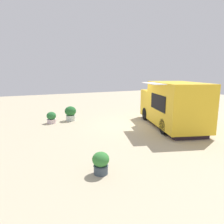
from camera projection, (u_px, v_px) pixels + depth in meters
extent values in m
plane|color=#BDAE8F|center=(137.00, 125.00, 12.09)|extent=(40.00, 40.00, 0.00)
cube|color=yellow|center=(177.00, 105.00, 10.94)|extent=(4.29, 3.23, 2.32)
cube|color=yellow|center=(159.00, 103.00, 13.65)|extent=(2.20, 2.45, 1.69)
cube|color=black|center=(155.00, 97.00, 14.37)|extent=(0.57, 1.62, 0.64)
cube|color=black|center=(158.00, 102.00, 10.77)|extent=(1.99, 0.69, 0.81)
cube|color=white|center=(153.00, 83.00, 10.55)|extent=(2.36, 1.30, 0.03)
cube|color=black|center=(170.00, 124.00, 11.97)|extent=(5.44, 3.26, 0.22)
cylinder|color=black|center=(173.00, 113.00, 13.68)|extent=(0.82, 0.46, 0.79)
cylinder|color=black|center=(146.00, 114.00, 13.44)|extent=(0.82, 0.46, 0.79)
cylinder|color=black|center=(200.00, 125.00, 10.58)|extent=(0.82, 0.46, 0.79)
cylinder|color=black|center=(164.00, 126.00, 10.34)|extent=(0.82, 0.46, 0.79)
ellipsoid|color=black|center=(151.00, 110.00, 16.61)|extent=(0.55, 0.47, 0.12)
cube|color=black|center=(151.00, 111.00, 16.39)|extent=(0.37, 0.13, 0.11)
cube|color=black|center=(153.00, 111.00, 16.47)|extent=(0.37, 0.13, 0.11)
cube|color=black|center=(151.00, 107.00, 16.56)|extent=(0.38, 0.24, 0.48)
sphere|color=beige|center=(151.00, 102.00, 16.49)|extent=(0.21, 0.21, 0.21)
sphere|color=#563815|center=(151.00, 102.00, 16.49)|extent=(0.22, 0.22, 0.22)
cube|color=black|center=(151.00, 106.00, 16.37)|extent=(0.35, 0.11, 0.26)
cube|color=black|center=(153.00, 106.00, 16.46)|extent=(0.35, 0.11, 0.26)
cylinder|color=tan|center=(153.00, 107.00, 16.28)|extent=(0.31, 0.09, 0.09)
cube|color=orange|center=(153.00, 107.00, 16.27)|extent=(0.26, 0.05, 0.02)
cylinder|color=silver|center=(52.00, 121.00, 12.61)|extent=(0.53, 0.53, 0.25)
torus|color=beige|center=(52.00, 119.00, 12.59)|extent=(0.56, 0.56, 0.04)
ellipsoid|color=#286E35|center=(51.00, 116.00, 12.54)|extent=(0.57, 0.57, 0.48)
sphere|color=#EBF545|center=(54.00, 114.00, 12.72)|extent=(0.07, 0.07, 0.07)
sphere|color=#E0D951|center=(50.00, 113.00, 12.66)|extent=(0.08, 0.08, 0.08)
sphere|color=#E8DE53|center=(52.00, 114.00, 12.36)|extent=(0.06, 0.06, 0.06)
sphere|color=#ECDD57|center=(48.00, 114.00, 12.54)|extent=(0.09, 0.09, 0.09)
sphere|color=#D7F649|center=(54.00, 113.00, 12.66)|extent=(0.08, 0.08, 0.08)
cylinder|color=#404E5A|center=(101.00, 169.00, 6.31)|extent=(0.43, 0.43, 0.27)
torus|color=#3B4752|center=(101.00, 166.00, 6.29)|extent=(0.46, 0.46, 0.04)
ellipsoid|color=#378138|center=(101.00, 159.00, 6.25)|extent=(0.52, 0.52, 0.45)
sphere|color=white|center=(98.00, 161.00, 6.03)|extent=(0.05, 0.05, 0.05)
sphere|color=white|center=(105.00, 158.00, 6.09)|extent=(0.07, 0.07, 0.07)
sphere|color=silver|center=(97.00, 154.00, 6.32)|extent=(0.06, 0.06, 0.06)
sphere|color=white|center=(97.00, 154.00, 6.33)|extent=(0.08, 0.08, 0.08)
sphere|color=silver|center=(96.00, 155.00, 6.35)|extent=(0.06, 0.06, 0.06)
cylinder|color=silver|center=(71.00, 118.00, 13.27)|extent=(0.59, 0.59, 0.35)
torus|color=silver|center=(71.00, 115.00, 13.24)|extent=(0.61, 0.61, 0.04)
ellipsoid|color=#24652D|center=(70.00, 111.00, 13.19)|extent=(0.72, 0.72, 0.61)
sphere|color=#A052B7|center=(70.00, 110.00, 13.47)|extent=(0.08, 0.08, 0.08)
sphere|color=#AA4DB2|center=(68.00, 109.00, 13.37)|extent=(0.05, 0.05, 0.05)
sphere|color=#A448C3|center=(66.00, 110.00, 12.99)|extent=(0.08, 0.08, 0.08)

